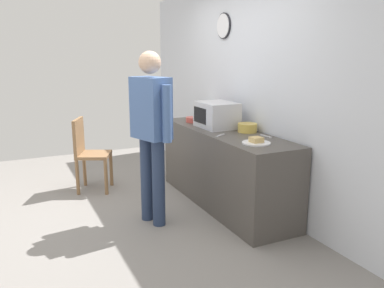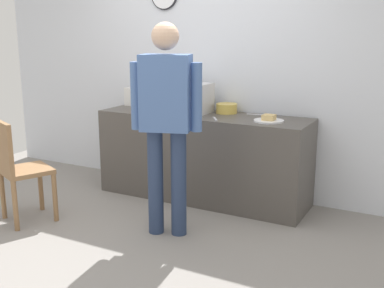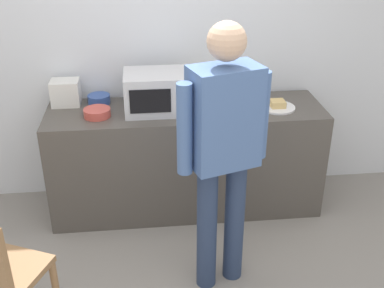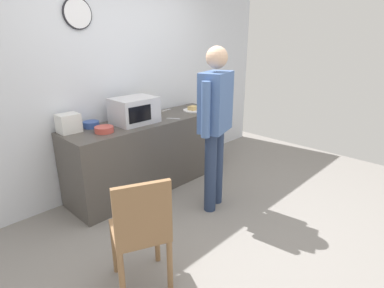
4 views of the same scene
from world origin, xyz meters
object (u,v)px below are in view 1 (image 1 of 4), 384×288
object	(u,v)px
toaster	(203,110)
salad_bowl	(247,128)
cereal_bowl	(212,118)
person_standing	(151,125)
mixing_bowl	(194,120)
microwave	(217,115)
sandwich_plate	(256,142)
wooden_chair	(88,151)
spoon_utensil	(220,135)
fork_utensil	(266,136)

from	to	relation	value
toaster	salad_bowl	bearing A→B (deg)	-0.61
cereal_bowl	person_standing	xyz separation A→B (m)	(0.81, -1.13, 0.12)
salad_bowl	mixing_bowl	world-z (taller)	salad_bowl
microwave	sandwich_plate	size ratio (longest dim) A/B	1.80
wooden_chair	microwave	bearing A→B (deg)	54.74
spoon_utensil	wooden_chair	size ratio (longest dim) A/B	0.18
mixing_bowl	spoon_utensil	xyz separation A→B (m)	(0.90, -0.11, -0.03)
mixing_bowl	person_standing	distance (m)	1.19
salad_bowl	sandwich_plate	bearing A→B (deg)	-24.54
salad_bowl	fork_utensil	bearing A→B (deg)	8.58
sandwich_plate	microwave	bearing A→B (deg)	175.91
fork_utensil	spoon_utensil	xyz separation A→B (m)	(-0.25, -0.41, 0.00)
spoon_utensil	salad_bowl	bearing A→B (deg)	97.19
cereal_bowl	mixing_bowl	xyz separation A→B (m)	(0.00, -0.27, -0.00)
spoon_utensil	mixing_bowl	bearing A→B (deg)	172.86
fork_utensil	sandwich_plate	bearing A→B (deg)	-50.22
cereal_bowl	fork_utensil	size ratio (longest dim) A/B	1.04
cereal_bowl	fork_utensil	bearing A→B (deg)	1.68
sandwich_plate	spoon_utensil	xyz separation A→B (m)	(-0.49, -0.13, -0.01)
person_standing	cereal_bowl	bearing A→B (deg)	125.79
toaster	spoon_utensil	bearing A→B (deg)	-18.28
salad_bowl	wooden_chair	size ratio (longest dim) A/B	0.23
fork_utensil	person_standing	distance (m)	1.22
fork_utensil	person_standing	bearing A→B (deg)	-106.09
microwave	toaster	bearing A→B (deg)	165.15
spoon_utensil	person_standing	distance (m)	0.77
salad_bowl	toaster	distance (m)	1.11
fork_utensil	wooden_chair	distance (m)	2.30
mixing_bowl	wooden_chair	bearing A→B (deg)	-111.31
sandwich_plate	wooden_chair	world-z (taller)	sandwich_plate
microwave	fork_utensil	bearing A→B (deg)	17.92
microwave	mixing_bowl	world-z (taller)	microwave
fork_utensil	spoon_utensil	bearing A→B (deg)	-120.91
microwave	wooden_chair	xyz separation A→B (m)	(-0.95, -1.35, -0.51)
spoon_utensil	person_standing	size ratio (longest dim) A/B	0.10
sandwich_plate	wooden_chair	distance (m)	2.31
microwave	spoon_utensil	world-z (taller)	microwave
sandwich_plate	fork_utensil	size ratio (longest dim) A/B	1.64
microwave	mixing_bowl	distance (m)	0.48
sandwich_plate	salad_bowl	bearing A→B (deg)	155.46
fork_utensil	salad_bowl	bearing A→B (deg)	-171.42
salad_bowl	mixing_bowl	size ratio (longest dim) A/B	1.07
toaster	wooden_chair	size ratio (longest dim) A/B	0.23
cereal_bowl	toaster	size ratio (longest dim) A/B	0.80
sandwich_plate	fork_utensil	distance (m)	0.38
microwave	sandwich_plate	world-z (taller)	microwave
sandwich_plate	mixing_bowl	world-z (taller)	sandwich_plate
microwave	spoon_utensil	distance (m)	0.50
mixing_bowl	spoon_utensil	world-z (taller)	mixing_bowl
salad_bowl	cereal_bowl	bearing A→B (deg)	179.28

